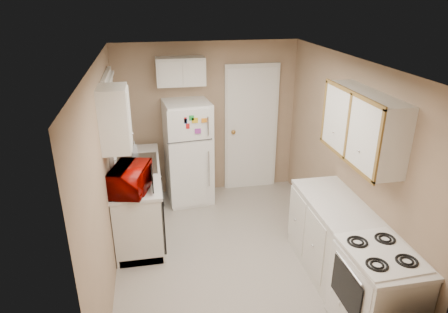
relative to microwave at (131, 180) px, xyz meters
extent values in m
plane|color=#BCB3A8|center=(1.15, -0.25, -1.05)|extent=(3.80, 3.80, 0.00)
plane|color=white|center=(1.15, -0.25, 1.35)|extent=(3.80, 3.80, 0.00)
plane|color=#A18468|center=(-0.25, -0.25, 0.15)|extent=(3.80, 3.80, 0.00)
plane|color=#A18468|center=(2.55, -0.25, 0.15)|extent=(3.80, 3.80, 0.00)
plane|color=#A18468|center=(1.15, 1.65, 0.15)|extent=(2.80, 2.80, 0.00)
plane|color=#A18468|center=(1.15, -2.15, 0.15)|extent=(2.80, 2.80, 0.00)
cube|color=silver|center=(0.05, 0.65, -0.60)|extent=(0.60, 1.80, 0.90)
cube|color=black|center=(0.34, 0.05, -0.56)|extent=(0.03, 0.58, 0.72)
cube|color=gray|center=(0.05, 0.80, -0.19)|extent=(0.54, 0.74, 0.16)
imported|color=#810400|center=(0.00, 0.00, 0.00)|extent=(0.63, 0.45, 0.38)
imported|color=silver|center=(0.02, 1.22, -0.05)|extent=(0.08, 0.08, 0.17)
cube|color=silver|center=(-0.21, 0.80, 0.55)|extent=(0.10, 0.98, 1.08)
cube|color=silver|center=(-0.10, -0.03, 0.75)|extent=(0.30, 0.45, 0.70)
cube|color=white|center=(0.80, 1.35, -0.26)|extent=(0.72, 0.70, 1.59)
cube|color=silver|center=(0.75, 1.50, 0.95)|extent=(0.70, 0.30, 0.40)
cube|color=white|center=(1.85, 1.61, -0.03)|extent=(0.86, 0.06, 2.08)
cube|color=silver|center=(2.25, -1.05, -0.60)|extent=(0.60, 2.00, 0.90)
cube|color=white|center=(2.23, -1.63, -0.62)|extent=(0.60, 0.73, 0.86)
cube|color=silver|center=(2.40, -0.75, 0.75)|extent=(0.30, 1.20, 0.70)
camera|label=1|loc=(0.29, -4.29, 2.03)|focal=32.00mm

